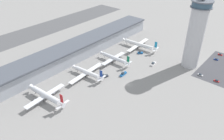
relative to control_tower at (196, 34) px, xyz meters
The scene contains 16 objects.
ground_plane 75.38m from the control_tower, 158.42° to the left, with size 1000.00×1000.00×0.00m, color gray.
terminal_building 116.85m from the control_tower, 123.69° to the left, with size 219.38×25.00×15.25m.
runway_strip 199.89m from the control_tower, 108.74° to the left, with size 329.08×44.00×0.01m, color #515154.
control_tower is the anchor object (origin of this frame).
airplane_gate_alpha 136.89m from the control_tower, 153.37° to the left, with size 35.71×38.48×13.60m.
airplane_gate_bravo 101.83m from the control_tower, 141.64° to the left, with size 40.96×34.31×11.68m.
airplane_gate_charlie 77.39m from the control_tower, 125.32° to the left, with size 32.06×35.61×11.92m.
airplane_gate_delta 64.43m from the control_tower, 90.44° to the left, with size 40.15×42.44×12.84m.
service_truck_catering 46.29m from the control_tower, 128.55° to the left, with size 8.53×3.49×2.70m.
service_truck_fuel 89.39m from the control_tower, 144.98° to the left, with size 7.94×4.84×3.11m.
service_truck_baggage 73.18m from the control_tower, 145.40° to the left, with size 8.50×2.71×2.89m.
service_truck_water 59.41m from the control_tower, 101.60° to the left, with size 5.48×5.92×2.78m.
car_blue_compact 36.57m from the control_tower, 123.61° to the right, with size 1.98×4.75×1.47m.
car_grey_coupe 44.43m from the control_tower, 109.20° to the right, with size 2.06×4.59×1.53m.
car_yellow_taxi 54.48m from the control_tower, 21.04° to the right, with size 1.95×4.37×1.60m.
car_green_van 45.37m from the control_tower, 29.97° to the right, with size 1.99×4.08×1.50m.
Camera 1 is at (-121.84, -86.29, 107.55)m, focal length 35.00 mm.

